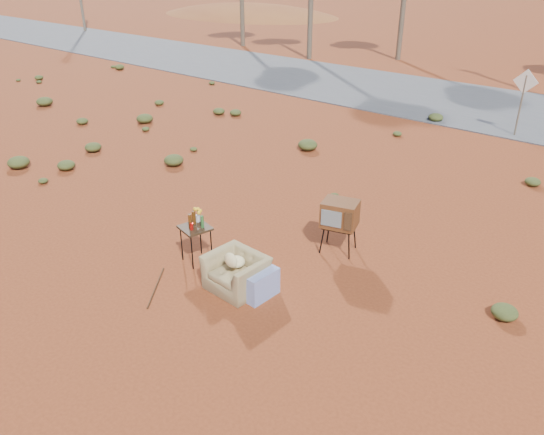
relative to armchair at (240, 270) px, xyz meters
The scene contains 9 objects.
ground 0.77m from the armchair, 143.27° to the left, with size 140.00×140.00×0.00m, color brown.
highway 15.40m from the armchair, 91.93° to the left, with size 140.00×7.00×0.04m, color #565659.
dirt_mound 45.98m from the armchair, 131.59° to the left, with size 26.00×18.00×2.00m, color brown.
armchair is the anchor object (origin of this frame).
tv_unit 2.41m from the armchair, 75.56° to the left, with size 0.82×0.72×1.11m.
side_table 1.43m from the armchair, behind, with size 0.65×0.65×1.07m.
rusty_bar 1.61m from the armchair, 141.87° to the right, with size 0.03×0.03×1.28m, color #492813.
road_sign 12.47m from the armchair, 85.46° to the left, with size 0.78×0.06×2.19m.
scrub_patch 4.99m from the armchair, 105.63° to the left, with size 17.49×8.07×0.33m.
Camera 1 is at (6.07, -6.23, 5.54)m, focal length 35.00 mm.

